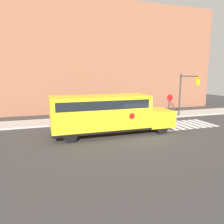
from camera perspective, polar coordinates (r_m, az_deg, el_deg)
The scene contains 7 objects.
ground_plane at distance 16.68m, azimuth 6.55°, elevation -6.19°, with size 60.00×60.00×0.00m, color #3A3838.
sidewalk_strip at distance 22.55m, azimuth -0.40°, elevation -1.67°, with size 44.00×3.00×0.15m.
building_backdrop at distance 28.41m, azimuth -4.59°, elevation 13.92°, with size 32.00×4.00×13.19m.
crosswalk_stripes at distance 21.18m, azimuth 18.20°, elevation -3.13°, with size 5.40×3.20×0.01m.
school_bus at distance 16.48m, azimuth -1.37°, elevation -0.21°, with size 9.45×2.57×3.01m.
stop_sign at distance 23.90m, azimuth 14.82°, elevation 2.48°, with size 0.70×0.10×2.48m.
traffic_light at distance 23.76m, azimuth 18.79°, elevation 5.73°, with size 0.28×2.88×4.63m.
Camera 1 is at (-6.81, -14.51, 4.62)m, focal length 35.00 mm.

